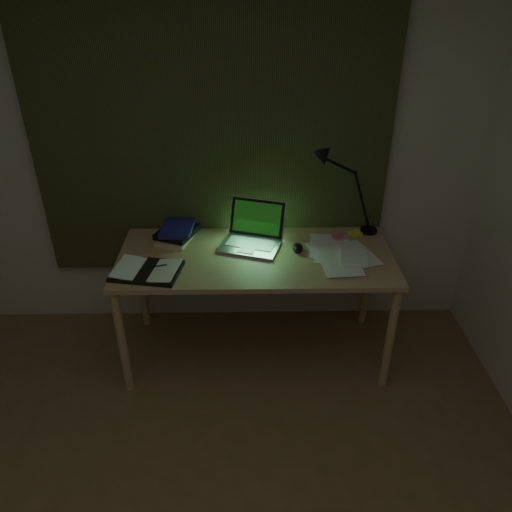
{
  "coord_description": "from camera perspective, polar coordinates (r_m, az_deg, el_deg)",
  "views": [
    {
      "loc": [
        0.22,
        -1.03,
        2.27
      ],
      "look_at": [
        0.26,
        1.44,
        0.82
      ],
      "focal_mm": 35.0,
      "sensor_mm": 36.0,
      "label": 1
    }
  ],
  "objects": [
    {
      "name": "wall_back",
      "position": [
        3.2,
        -5.01,
        11.77
      ],
      "size": [
        3.5,
        0.0,
        2.5
      ],
      "primitive_type": "cube",
      "color": "silver",
      "rests_on": "ground"
    },
    {
      "name": "curtain",
      "position": [
        3.11,
        -5.23,
        15.03
      ],
      "size": [
        2.2,
        0.06,
        2.0
      ],
      "primitive_type": "cube",
      "color": "#2D341A",
      "rests_on": "wall_back"
    },
    {
      "name": "desk",
      "position": [
        3.2,
        -0.04,
        -5.74
      ],
      "size": [
        1.65,
        0.72,
        0.75
      ],
      "primitive_type": null,
      "color": "tan",
      "rests_on": "floor"
    },
    {
      "name": "laptop",
      "position": [
        3.02,
        -0.75,
        3.06
      ],
      "size": [
        0.46,
        0.49,
        0.26
      ],
      "primitive_type": null,
      "rotation": [
        0.0,
        0.0,
        -0.31
      ],
      "color": "#B6B6BB",
      "rests_on": "desk"
    },
    {
      "name": "open_textbook",
      "position": [
        2.89,
        -12.37,
        -1.59
      ],
      "size": [
        0.41,
        0.33,
        0.03
      ],
      "primitive_type": null,
      "rotation": [
        0.0,
        0.0,
        -0.17
      ],
      "color": "white",
      "rests_on": "desk"
    },
    {
      "name": "book_stack",
      "position": [
        3.19,
        -9.06,
        2.74
      ],
      "size": [
        0.26,
        0.29,
        0.1
      ],
      "primitive_type": null,
      "rotation": [
        0.0,
        0.0,
        -0.24
      ],
      "color": "white",
      "rests_on": "desk"
    },
    {
      "name": "loose_papers",
      "position": [
        3.03,
        10.01,
        0.22
      ],
      "size": [
        0.4,
        0.42,
        0.02
      ],
      "primitive_type": null,
      "rotation": [
        0.0,
        0.0,
        -0.12
      ],
      "color": "white",
      "rests_on": "desk"
    },
    {
      "name": "mouse",
      "position": [
        3.05,
        4.79,
        0.94
      ],
      "size": [
        0.07,
        0.11,
        0.04
      ],
      "primitive_type": "ellipsoid",
      "rotation": [
        0.0,
        0.0,
        -0.09
      ],
      "color": "black",
      "rests_on": "desk"
    },
    {
      "name": "sticky_yellow",
      "position": [
        3.3,
        11.26,
        2.63
      ],
      "size": [
        0.09,
        0.09,
        0.01
      ],
      "primitive_type": "cube",
      "rotation": [
        0.0,
        0.0,
        0.42
      ],
      "color": "yellow",
      "rests_on": "desk"
    },
    {
      "name": "sticky_pink",
      "position": [
        3.22,
        9.34,
        2.12
      ],
      "size": [
        0.09,
        0.09,
        0.02
      ],
      "primitive_type": "cube",
      "rotation": [
        0.0,
        0.0,
        0.16
      ],
      "color": "#F45F94",
      "rests_on": "desk"
    },
    {
      "name": "desk_lamp",
      "position": [
        3.22,
        13.33,
        7.3
      ],
      "size": [
        0.44,
        0.37,
        0.58
      ],
      "primitive_type": null,
      "rotation": [
        0.0,
        0.0,
        -0.18
      ],
      "color": "black",
      "rests_on": "desk"
    }
  ]
}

